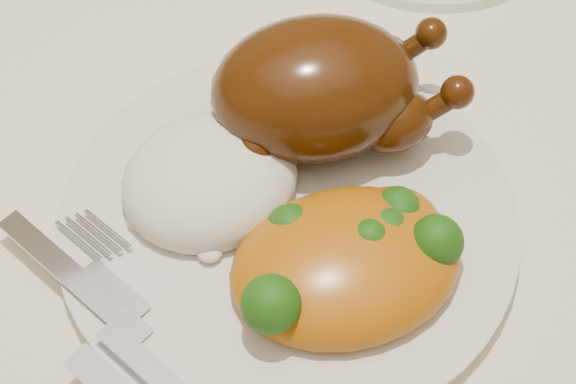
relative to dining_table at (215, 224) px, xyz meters
name	(u,v)px	position (x,y,z in m)	size (l,w,h in m)	color
dining_table	(215,224)	(0.00, 0.00, 0.00)	(1.60, 0.90, 0.76)	brown
tablecloth	(207,168)	(0.00, 0.00, 0.07)	(1.73, 1.03, 0.18)	#EFE8CE
dinner_plate	(288,216)	(0.02, -0.09, 0.11)	(0.29, 0.29, 0.01)	silver
roast_chicken	(322,88)	(0.07, -0.04, 0.16)	(0.18, 0.14, 0.09)	#412107
rice_mound	(210,180)	(-0.02, -0.05, 0.13)	(0.13, 0.12, 0.06)	white
mac_and_cheese	(352,258)	(0.03, -0.15, 0.13)	(0.16, 0.13, 0.06)	#B0680B
cutlery	(121,348)	(-0.11, -0.13, 0.12)	(0.07, 0.19, 0.01)	silver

